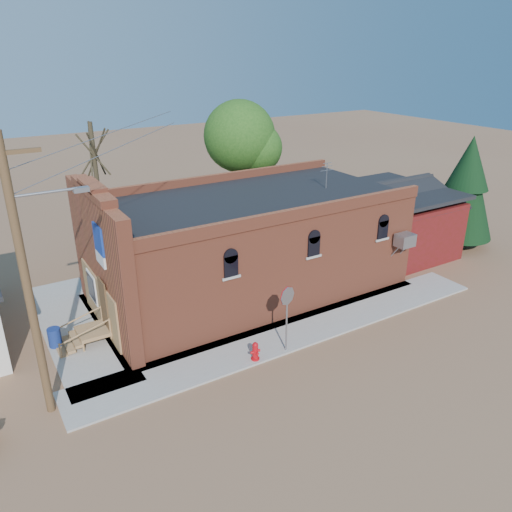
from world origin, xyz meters
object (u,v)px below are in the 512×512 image
stop_sign (287,302)px  utility_pole (27,278)px  brick_bar (244,245)px  trash_barrel (55,337)px  fire_hydrant (255,351)px

stop_sign → utility_pole: bearing=179.1°
brick_bar → stop_sign: bearing=-103.8°
stop_sign → trash_barrel: (-7.59, 4.97, -1.71)m
brick_bar → fire_hydrant: 6.35m
brick_bar → utility_pole: size_ratio=1.82×
brick_bar → fire_hydrant: (-2.70, -5.43, -1.90)m
utility_pole → fire_hydrant: size_ratio=12.21×
brick_bar → trash_barrel: brick_bar is taller
utility_pole → stop_sign: (8.44, -1.20, -2.60)m
stop_sign → trash_barrel: bearing=154.0°
brick_bar → stop_sign: brick_bar is taller
utility_pole → stop_sign: 8.91m
fire_hydrant → trash_barrel: (-6.24, 4.90, 0.02)m
brick_bar → fire_hydrant: size_ratio=22.25×
brick_bar → trash_barrel: 9.15m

